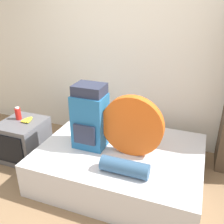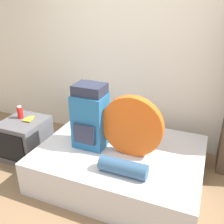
{
  "view_description": "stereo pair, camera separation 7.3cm",
  "coord_description": "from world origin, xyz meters",
  "px_view_note": "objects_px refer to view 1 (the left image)",
  "views": [
    {
      "loc": [
        1.01,
        -1.65,
        1.99
      ],
      "look_at": [
        0.13,
        0.7,
        0.86
      ],
      "focal_mm": 40.0,
      "sensor_mm": 36.0,
      "label": 1
    },
    {
      "loc": [
        1.08,
        -1.62,
        1.99
      ],
      "look_at": [
        0.13,
        0.7,
        0.86
      ],
      "focal_mm": 40.0,
      "sensor_mm": 36.0,
      "label": 2
    }
  ],
  "objects_px": {
    "sleeping_roll": "(125,167)",
    "canister": "(18,114)",
    "television": "(24,140)",
    "tent_bag": "(132,126)",
    "backpack": "(90,117)"
  },
  "relations": [
    {
      "from": "television",
      "to": "canister",
      "type": "relative_size",
      "value": 3.36
    },
    {
      "from": "television",
      "to": "canister",
      "type": "xyz_separation_m",
      "value": [
        -0.08,
        0.06,
        0.35
      ]
    },
    {
      "from": "tent_bag",
      "to": "television",
      "type": "height_order",
      "value": "tent_bag"
    },
    {
      "from": "canister",
      "to": "sleeping_roll",
      "type": "bearing_deg",
      "value": -15.24
    },
    {
      "from": "television",
      "to": "canister",
      "type": "distance_m",
      "value": 0.36
    },
    {
      "from": "sleeping_roll",
      "to": "canister",
      "type": "xyz_separation_m",
      "value": [
        -1.63,
        0.44,
        0.13
      ]
    },
    {
      "from": "sleeping_roll",
      "to": "television",
      "type": "bearing_deg",
      "value": 166.15
    },
    {
      "from": "tent_bag",
      "to": "canister",
      "type": "bearing_deg",
      "value": 177.65
    },
    {
      "from": "tent_bag",
      "to": "canister",
      "type": "xyz_separation_m",
      "value": [
        -1.59,
        0.07,
        -0.14
      ]
    },
    {
      "from": "tent_bag",
      "to": "television",
      "type": "distance_m",
      "value": 1.58
    },
    {
      "from": "backpack",
      "to": "tent_bag",
      "type": "height_order",
      "value": "backpack"
    },
    {
      "from": "backpack",
      "to": "sleeping_roll",
      "type": "height_order",
      "value": "backpack"
    },
    {
      "from": "backpack",
      "to": "television",
      "type": "height_order",
      "value": "backpack"
    },
    {
      "from": "sleeping_roll",
      "to": "television",
      "type": "height_order",
      "value": "sleeping_roll"
    },
    {
      "from": "backpack",
      "to": "sleeping_roll",
      "type": "xyz_separation_m",
      "value": [
        0.54,
        -0.37,
        -0.29
      ]
    }
  ]
}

